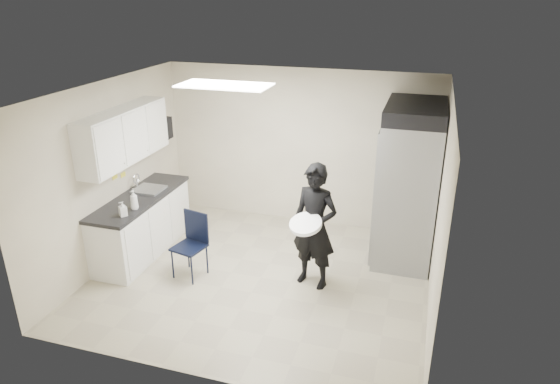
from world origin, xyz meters
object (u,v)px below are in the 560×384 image
(man_tuxedo, at_px, (315,227))
(commercial_fridge, at_px, (408,189))
(lower_counter, at_px, (142,226))
(folding_chair, at_px, (189,247))

(man_tuxedo, bearing_deg, commercial_fridge, 61.79)
(lower_counter, relative_size, man_tuxedo, 1.11)
(lower_counter, xyz_separation_m, folding_chair, (0.99, -0.44, 0.01))
(folding_chair, bearing_deg, lower_counter, 168.95)
(commercial_fridge, distance_m, folding_chair, 3.23)
(lower_counter, xyz_separation_m, man_tuxedo, (2.68, -0.12, 0.43))
(lower_counter, bearing_deg, commercial_fridge, 15.88)
(folding_chair, height_order, man_tuxedo, man_tuxedo)
(lower_counter, height_order, folding_chair, folding_chair)
(man_tuxedo, bearing_deg, lower_counter, -168.07)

